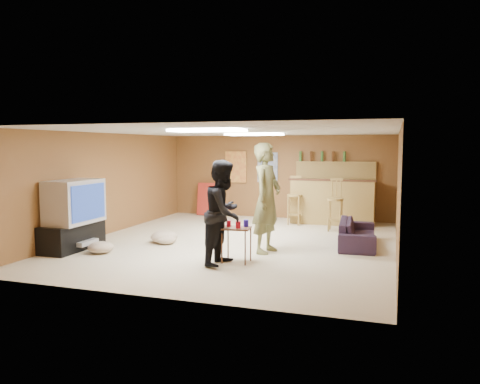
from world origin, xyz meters
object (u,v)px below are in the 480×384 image
(bar_counter, at_px, (333,202))
(tray_table, at_px, (236,245))
(tv_body, at_px, (74,202))
(person_olive, at_px, (267,198))
(person_black, at_px, (224,212))
(sofa, at_px, (357,233))

(bar_counter, relative_size, tray_table, 3.41)
(tv_body, distance_m, tray_table, 3.19)
(bar_counter, xyz_separation_m, person_olive, (-0.73, -3.54, 0.44))
(person_olive, distance_m, person_black, 1.14)
(tv_body, xyz_separation_m, bar_counter, (4.15, 4.45, -0.35))
(tv_body, bearing_deg, sofa, 22.11)
(person_olive, bearing_deg, person_black, 167.21)
(person_olive, relative_size, person_black, 1.16)
(person_olive, bearing_deg, bar_counter, -1.71)
(tray_table, bearing_deg, sofa, 47.51)
(person_black, relative_size, sofa, 1.00)
(tv_body, xyz_separation_m, sofa, (4.94, 2.01, -0.65))
(tv_body, distance_m, person_black, 2.99)
(tv_body, distance_m, sofa, 5.37)
(person_black, height_order, tray_table, person_black)
(tv_body, bearing_deg, person_olive, 14.85)
(bar_counter, distance_m, person_olive, 3.64)
(person_olive, relative_size, sofa, 1.16)
(sofa, distance_m, tray_table, 2.67)
(person_black, bearing_deg, person_olive, -17.39)
(person_olive, xyz_separation_m, person_black, (-0.44, -1.04, -0.14))
(bar_counter, distance_m, sofa, 2.59)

